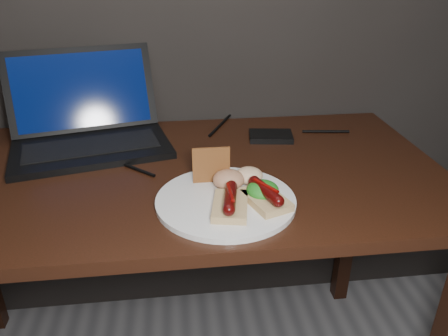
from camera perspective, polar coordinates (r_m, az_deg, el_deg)
name	(u,v)px	position (r m, az deg, el deg)	size (l,w,h in m)	color
desk	(166,201)	(1.14, -7.59, -4.26)	(1.40, 0.70, 0.75)	black
laptop	(88,126)	(1.27, -17.35, 5.31)	(0.47, 0.41, 0.25)	black
hard_drive	(271,136)	(1.28, 6.13, 4.15)	(0.12, 0.08, 0.02)	black
desk_cables	(159,145)	(1.23, -8.47, 2.98)	(1.07, 0.44, 0.01)	black
plate	(226,201)	(0.94, 0.22, -4.29)	(0.30, 0.30, 0.01)	silver
bread_sausage_center	(230,202)	(0.89, 0.82, -4.50)	(0.09, 0.13, 0.04)	#D5BD7D
bread_sausage_right	(265,196)	(0.92, 5.44, -3.62)	(0.11, 0.13, 0.04)	#D5BD7D
crispbread	(211,165)	(0.99, -1.68, 0.39)	(0.09, 0.01, 0.09)	#A4602D
salad_greens	(263,190)	(0.94, 5.07, -2.90)	(0.07, 0.07, 0.04)	#155410
salsa_mound	(229,179)	(0.97, 0.62, -1.50)	(0.07, 0.07, 0.04)	maroon
coleslaw_mound	(249,176)	(1.00, 3.28, -0.99)	(0.06, 0.06, 0.04)	beige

